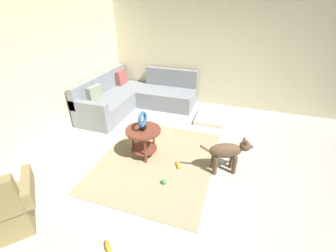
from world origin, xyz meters
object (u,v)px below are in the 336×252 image
object	(u,v)px
torus_sculpture	(143,121)
dog_toy_bone	(108,247)
sectional_couch	(134,97)
dog_bed_mat	(210,117)
dog_toy_ball	(164,182)
dog	(228,152)
side_table	(143,136)
dog_toy_rope	(178,165)

from	to	relation	value
torus_sculpture	dog_toy_bone	world-z (taller)	torus_sculpture
sectional_couch	dog_bed_mat	world-z (taller)	sectional_couch
sectional_couch	dog_toy_ball	xyz separation A→B (m)	(-2.33, -1.62, -0.25)
dog	sectional_couch	bearing A→B (deg)	-147.12
side_table	torus_sculpture	xyz separation A→B (m)	(-0.00, 0.00, 0.29)
side_table	dog	world-z (taller)	dog
dog_toy_ball	dog_toy_bone	size ratio (longest dim) A/B	0.45
dog	dog_toy_ball	size ratio (longest dim) A/B	9.87
sectional_couch	dog_toy_bone	bearing A→B (deg)	-158.75
sectional_couch	torus_sculpture	xyz separation A→B (m)	(-1.76, -1.05, 0.42)
dog_toy_ball	sectional_couch	bearing A→B (deg)	34.82
sectional_couch	dog_bed_mat	bearing A→B (deg)	-90.16
dog_toy_rope	dog_toy_bone	xyz separation A→B (m)	(-1.61, 0.35, 0.00)
dog_toy_ball	dog_toy_rope	bearing A→B (deg)	-11.39
dog	dog_toy_rope	world-z (taller)	dog
sectional_couch	torus_sculpture	world-z (taller)	sectional_couch
torus_sculpture	dog_toy_bone	bearing A→B (deg)	-170.05
dog_bed_mat	dog_toy_bone	bearing A→B (deg)	170.45
dog	torus_sculpture	bearing A→B (deg)	-110.62
torus_sculpture	dog_bed_mat	size ratio (longest dim) A/B	0.41
dog_toy_rope	dog_toy_bone	world-z (taller)	dog_toy_bone
side_table	dog_bed_mat	bearing A→B (deg)	-26.82
dog_bed_mat	dog_toy_rope	bearing A→B (deg)	172.98
sectional_couch	side_table	bearing A→B (deg)	-149.13
dog_toy_ball	dog_toy_rope	distance (m)	0.46
sectional_couch	dog_toy_bone	xyz separation A→B (m)	(-3.49, -1.36, -0.26)
dog_toy_bone	dog_bed_mat	bearing A→B (deg)	-9.55
dog_bed_mat	dog_toy_ball	bearing A→B (deg)	172.13
side_table	dog_toy_ball	size ratio (longest dim) A/B	7.37
sectional_couch	side_table	xyz separation A→B (m)	(-1.76, -1.05, 0.13)
dog_toy_bone	dog	bearing A→B (deg)	-32.33
dog	dog_toy_bone	xyz separation A→B (m)	(-1.76, 1.12, -0.35)
torus_sculpture	dog_toy_rope	xyz separation A→B (m)	(-0.12, -0.66, -0.69)
side_table	dog_toy_ball	bearing A→B (deg)	-135.02
dog_toy_bone	sectional_couch	bearing A→B (deg)	21.25
sectional_couch	dog_toy_ball	distance (m)	2.85
torus_sculpture	dog_bed_mat	distance (m)	2.08
side_table	dog_bed_mat	xyz separation A→B (m)	(1.76, -0.89, -0.37)
torus_sculpture	dog_toy_ball	bearing A→B (deg)	-135.02
dog	dog_bed_mat	bearing A→B (deg)	174.92
dog_toy_ball	dog	bearing A→B (deg)	-54.50
torus_sculpture	dog_toy_bone	size ratio (longest dim) A/B	1.81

